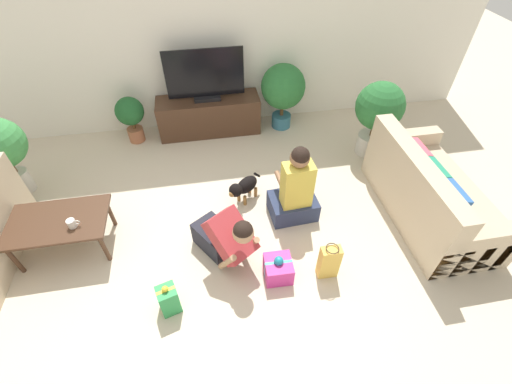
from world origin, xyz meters
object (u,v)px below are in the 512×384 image
potted_plant_corner_left (0,146)px  person_sitting (295,192)px  person_kneeling (225,237)px  gift_box_b (278,268)px  dog (244,187)px  tv (205,78)px  coffee_table (58,224)px  gift_box_a (169,299)px  potted_plant_back_left (131,115)px  sofa_right (428,194)px  tv_console (209,115)px  mug (72,223)px  potted_plant_back_right (283,89)px  gift_bag_a (329,262)px  potted_plant_corner_right (379,111)px

potted_plant_corner_left → person_sitting: potted_plant_corner_left is taller
person_kneeling → gift_box_b: person_kneeling is taller
dog → tv: bearing=152.0°
coffee_table → person_kneeling: (1.62, -0.42, -0.04)m
dog → gift_box_a: size_ratio=1.14×
potted_plant_back_left → dog: size_ratio=1.61×
sofa_right → coffee_table: (-3.93, 0.19, 0.08)m
tv_console → sofa_right: bearing=-42.5°
tv_console → tv: (-0.00, 0.00, 0.59)m
sofa_right → person_sitting: person_sitting is taller
potted_plant_corner_left → dog: (2.66, -0.67, -0.44)m
person_sitting → mug: size_ratio=8.29×
potted_plant_back_left → person_kneeling: 2.52m
coffee_table → tv_console: bearing=49.4°
tv → person_kneeling: tv is taller
tv → gift_box_b: (0.46, -2.64, -0.74)m
potted_plant_back_right → gift_box_b: (-0.62, -2.59, -0.51)m
sofa_right → person_sitting: (-1.48, 0.22, 0.07)m
tv → potted_plant_corner_left: 2.55m
tv_console → potted_plant_back_left: size_ratio=2.16×
gift_box_b → gift_box_a: bearing=-170.7°
potted_plant_back_left → gift_bag_a: 3.34m
potted_plant_corner_right → person_sitting: potted_plant_corner_right is taller
person_kneeling → person_sitting: person_sitting is taller
person_sitting → gift_box_b: 0.87m
person_sitting → gift_bag_a: bearing=96.0°
gift_box_b → sofa_right: bearing=16.4°
potted_plant_corner_right → gift_box_a: bearing=-145.0°
coffee_table → potted_plant_back_left: bearing=73.3°
potted_plant_back_right → dog: (-0.80, -1.50, -0.39)m
sofa_right → gift_bag_a: bearing=114.1°
gift_box_a → gift_box_b: bearing=9.3°
sofa_right → mug: bearing=88.8°
gift_box_b → gift_bag_a: size_ratio=0.69×
potted_plant_corner_right → person_kneeling: potted_plant_corner_right is taller
sofa_right → person_kneeling: 2.32m
tv_console → mug: size_ratio=12.20×
potted_plant_back_left → person_kneeling: (1.07, -2.28, -0.09)m
tv → potted_plant_corner_right: 2.33m
coffee_table → person_kneeling: bearing=-14.5°
sofa_right → potted_plant_corner_left: 4.84m
tv_console → gift_box_b: size_ratio=4.96×
coffee_table → potted_plant_corner_left: potted_plant_corner_left is taller
gift_box_a → mug: size_ratio=3.09×
potted_plant_corner_right → mug: potted_plant_corner_right is taller
coffee_table → gift_box_a: (1.05, -0.90, -0.22)m
potted_plant_corner_left → sofa_right: bearing=-14.6°
person_kneeling → sofa_right: bearing=-28.0°
tv_console → gift_bag_a: 2.86m
tv_console → person_kneeling: person_kneeling is taller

